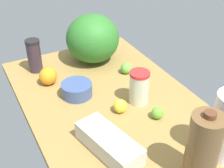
# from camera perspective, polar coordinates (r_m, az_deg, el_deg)

# --- Properties ---
(countertop) EXTENTS (1.20, 0.76, 0.03)m
(countertop) POSITION_cam_1_polar(r_m,az_deg,el_deg) (1.45, 0.00, -3.80)
(countertop) COLOR olive
(countertop) RESTS_ON ground
(mixing_bowl) EXTENTS (0.15, 0.15, 0.06)m
(mixing_bowl) POSITION_cam_1_polar(r_m,az_deg,el_deg) (1.48, -6.47, -1.01)
(mixing_bowl) COLOR #3C5287
(mixing_bowl) RESTS_ON countertop
(chocolate_milk_jug) EXTENTS (0.11, 0.11, 0.28)m
(chocolate_milk_jug) POSITION_cam_1_polar(r_m,az_deg,el_deg) (1.07, 16.28, -11.23)
(chocolate_milk_jug) COLOR brown
(chocolate_milk_jug) RESTS_ON countertop
(shaker_bottle) EXTENTS (0.07, 0.07, 0.18)m
(shaker_bottle) POSITION_cam_1_polar(r_m,az_deg,el_deg) (1.69, -14.04, 5.05)
(shaker_bottle) COLOR #362832
(shaker_bottle) RESTS_ON countertop
(tumbler_cup) EXTENTS (0.09, 0.09, 0.16)m
(tumbler_cup) POSITION_cam_1_polar(r_m,az_deg,el_deg) (1.40, 4.98, -0.59)
(tumbler_cup) COLOR beige
(tumbler_cup) RESTS_ON countertop
(egg_carton) EXTENTS (0.30, 0.17, 0.07)m
(egg_carton) POSITION_cam_1_polar(r_m,az_deg,el_deg) (1.18, -0.58, -10.80)
(egg_carton) COLOR beige
(egg_carton) RESTS_ON countertop
(watermelon) EXTENTS (0.29, 0.29, 0.27)m
(watermelon) POSITION_cam_1_polar(r_m,az_deg,el_deg) (1.72, -3.57, 8.31)
(watermelon) COLOR #2C6F26
(watermelon) RESTS_ON countertop
(lime_beside_bowl) EXTENTS (0.06, 0.06, 0.06)m
(lime_beside_bowl) POSITION_cam_1_polar(r_m,az_deg,el_deg) (1.64, 2.61, 2.91)
(lime_beside_bowl) COLOR #65B73F
(lime_beside_bowl) RESTS_ON countertop
(orange_near_front) EXTENTS (0.09, 0.09, 0.09)m
(orange_near_front) POSITION_cam_1_polar(r_m,az_deg,el_deg) (1.58, -11.60, 1.44)
(orange_near_front) COLOR orange
(orange_near_front) RESTS_ON countertop
(lime_loose) EXTENTS (0.05, 0.05, 0.05)m
(lime_loose) POSITION_cam_1_polar(r_m,az_deg,el_deg) (1.35, 8.32, -5.23)
(lime_loose) COLOR #64B631
(lime_loose) RESTS_ON countertop
(lemon_far_back) EXTENTS (0.06, 0.06, 0.06)m
(lemon_far_back) POSITION_cam_1_polar(r_m,az_deg,el_deg) (1.37, 1.55, -4.03)
(lemon_far_back) COLOR yellow
(lemon_far_back) RESTS_ON countertop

